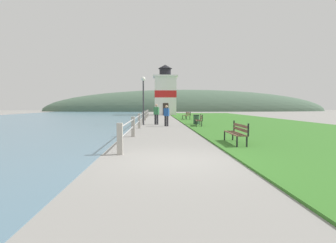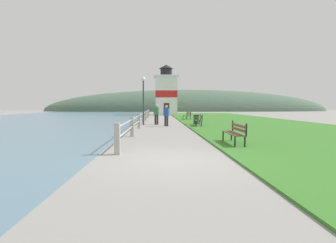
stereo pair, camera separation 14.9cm
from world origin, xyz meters
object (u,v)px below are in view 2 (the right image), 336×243
at_px(lighthouse, 166,93).
at_px(park_bench_midway, 199,119).
at_px(lamp_post, 143,92).
at_px(trash_bin, 196,120).
at_px(person_strolling, 156,113).
at_px(person_by_railing, 166,115).
at_px(park_bench_near, 235,132).
at_px(park_bench_far, 187,115).

bearing_deg(lighthouse, park_bench_midway, -85.91).
bearing_deg(lamp_post, trash_bin, 0.10).
distance_m(person_strolling, person_by_railing, 1.96).
bearing_deg(person_by_railing, park_bench_midway, -72.50).
bearing_deg(person_strolling, person_by_railing, -134.74).
xyz_separation_m(park_bench_midway, trash_bin, (0.03, 1.77, -0.11)).
distance_m(park_bench_near, lamp_post, 12.11).
bearing_deg(park_bench_near, trash_bin, -89.15).
bearing_deg(lamp_post, park_bench_midway, -21.99).
xyz_separation_m(park_bench_far, lighthouse, (-1.91, 15.17, 3.15)).
xyz_separation_m(park_bench_midway, person_strolling, (-3.30, 2.17, 0.40)).
height_order(park_bench_midway, lighthouse, lighthouse).
height_order(park_bench_far, person_by_railing, person_by_railing).
relative_size(lighthouse, trash_bin, 10.07).
distance_m(park_bench_far, lamp_post, 9.20).
relative_size(person_strolling, trash_bin, 2.06).
relative_size(park_bench_far, lighthouse, 0.24).
height_order(park_bench_midway, person_strolling, person_strolling).
height_order(person_by_railing, trash_bin, person_by_railing).
bearing_deg(park_bench_far, park_bench_near, 82.63).
height_order(park_bench_near, lamp_post, lamp_post).
distance_m(park_bench_far, lighthouse, 15.61).
bearing_deg(person_strolling, park_bench_near, -142.10).
xyz_separation_m(person_strolling, trash_bin, (3.33, -0.40, -0.51)).
bearing_deg(lamp_post, park_bench_near, -68.59).
xyz_separation_m(park_bench_near, park_bench_midway, (0.01, 9.33, -0.00)).
bearing_deg(person_strolling, park_bench_far, -3.30).
distance_m(park_bench_near, person_by_railing, 10.02).
distance_m(lighthouse, lamp_post, 23.05).
relative_size(person_by_railing, lamp_post, 0.41).
height_order(park_bench_far, lighthouse, lighthouse).
xyz_separation_m(park_bench_midway, park_bench_far, (0.15, 9.47, 0.00)).
height_order(park_bench_far, lamp_post, lamp_post).
bearing_deg(park_bench_near, person_by_railing, -74.39).
bearing_deg(person_by_railing, trash_bin, -35.47).
height_order(park_bench_near, park_bench_far, same).
xyz_separation_m(person_strolling, person_by_railing, (0.78, -1.80, -0.06)).
distance_m(park_bench_far, person_by_railing, 9.50).
distance_m(park_bench_midway, lamp_post, 5.20).
height_order(lighthouse, lamp_post, lighthouse).
height_order(person_strolling, trash_bin, person_strolling).
relative_size(park_bench_far, lamp_post, 0.51).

